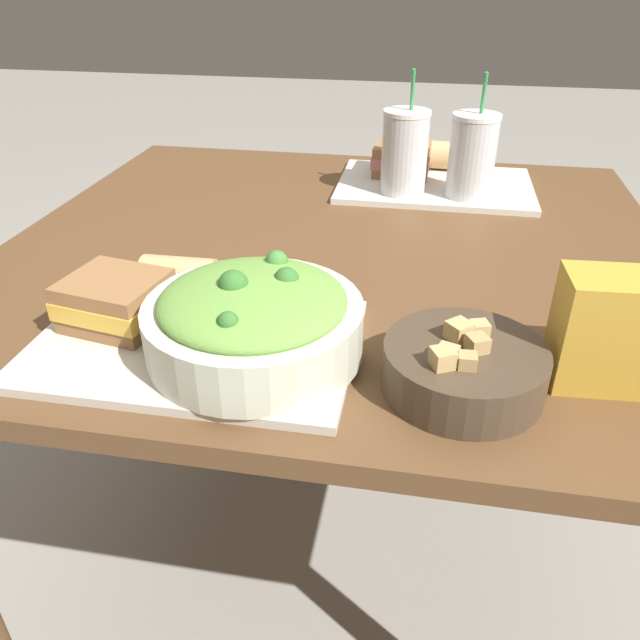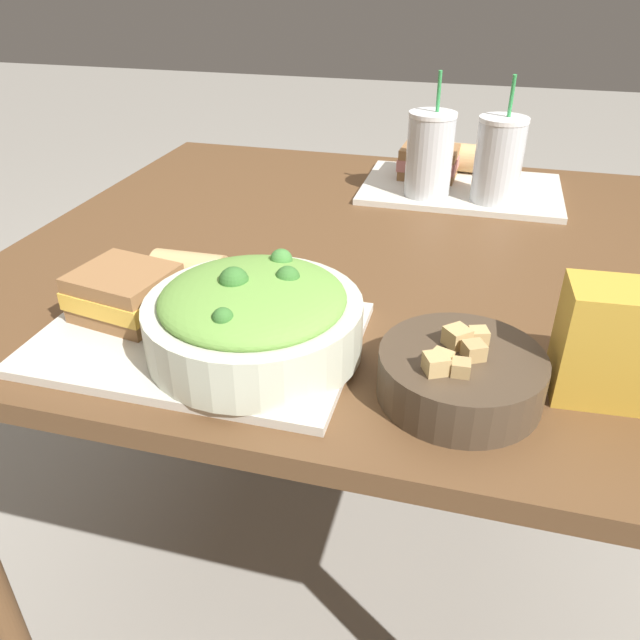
# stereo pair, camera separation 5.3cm
# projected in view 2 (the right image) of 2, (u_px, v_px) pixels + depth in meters

# --- Properties ---
(ground_plane) EXTENTS (12.00, 12.00, 0.00)m
(ground_plane) POSITION_uv_depth(u_px,v_px,m) (344.00, 543.00, 1.47)
(ground_plane) COLOR gray
(dining_table) EXTENTS (1.13, 1.07, 0.77)m
(dining_table) POSITION_uv_depth(u_px,v_px,m) (351.00, 295.00, 1.13)
(dining_table) COLOR brown
(dining_table) RESTS_ON ground_plane
(tray_near) EXTENTS (0.40, 0.27, 0.01)m
(tray_near) POSITION_uv_depth(u_px,v_px,m) (199.00, 338.00, 0.80)
(tray_near) COLOR beige
(tray_near) RESTS_ON dining_table
(tray_far) EXTENTS (0.40, 0.27, 0.01)m
(tray_far) POSITION_uv_depth(u_px,v_px,m) (461.00, 189.00, 1.30)
(tray_far) COLOR beige
(tray_far) RESTS_ON dining_table
(salad_bowl) EXTENTS (0.26, 0.26, 0.11)m
(salad_bowl) POSITION_uv_depth(u_px,v_px,m) (254.00, 316.00, 0.75)
(salad_bowl) COLOR beige
(salad_bowl) RESTS_ON tray_near
(soup_bowl) EXTENTS (0.18, 0.18, 0.08)m
(soup_bowl) POSITION_uv_depth(u_px,v_px,m) (460.00, 373.00, 0.69)
(soup_bowl) COLOR #473828
(soup_bowl) RESTS_ON dining_table
(sandwich_near) EXTENTS (0.14, 0.13, 0.06)m
(sandwich_near) POSITION_uv_depth(u_px,v_px,m) (125.00, 293.00, 0.83)
(sandwich_near) COLOR olive
(sandwich_near) RESTS_ON tray_near
(baguette_near) EXTENTS (0.10, 0.06, 0.06)m
(baguette_near) POSITION_uv_depth(u_px,v_px,m) (191.00, 273.00, 0.88)
(baguette_near) COLOR tan
(baguette_near) RESTS_ON tray_near
(sandwich_far) EXTENTS (0.13, 0.11, 0.06)m
(sandwich_far) POSITION_uv_depth(u_px,v_px,m) (429.00, 162.00, 1.34)
(sandwich_far) COLOR olive
(sandwich_far) RESTS_ON tray_far
(baguette_far) EXTENTS (0.08, 0.07, 0.06)m
(baguette_far) POSITION_uv_depth(u_px,v_px,m) (470.00, 158.00, 1.37)
(baguette_far) COLOR tan
(baguette_far) RESTS_ON tray_far
(drink_cup_dark) EXTENTS (0.09, 0.09, 0.24)m
(drink_cup_dark) POSITION_uv_depth(u_px,v_px,m) (429.00, 157.00, 1.22)
(drink_cup_dark) COLOR silver
(drink_cup_dark) RESTS_ON tray_far
(drink_cup_red) EXTENTS (0.09, 0.09, 0.24)m
(drink_cup_red) POSITION_uv_depth(u_px,v_px,m) (498.00, 163.00, 1.19)
(drink_cup_red) COLOR silver
(drink_cup_red) RESTS_ON tray_far
(chip_bag) EXTENTS (0.14, 0.08, 0.14)m
(chip_bag) POSITION_uv_depth(u_px,v_px,m) (624.00, 345.00, 0.67)
(chip_bag) COLOR gold
(chip_bag) RESTS_ON dining_table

